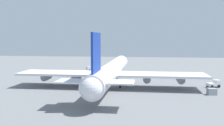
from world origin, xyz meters
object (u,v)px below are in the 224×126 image
object	(u,v)px
cargo_loader	(91,68)
maintenance_van	(97,70)
fuel_truck	(182,75)
cargo_airplane	(112,71)
safety_cone_nose	(113,73)
catering_truck	(214,84)
cargo_container_fore	(212,92)

from	to	relation	value
cargo_loader	maintenance_van	size ratio (longest dim) A/B	0.94
fuel_truck	cargo_airplane	bearing A→B (deg)	132.10
maintenance_van	safety_cone_nose	bearing A→B (deg)	-111.26
cargo_airplane	cargo_loader	distance (m)	45.70
catering_truck	fuel_truck	bearing A→B (deg)	18.93
maintenance_van	safety_cone_nose	distance (m)	9.22
cargo_airplane	maintenance_van	bearing A→B (deg)	18.48
catering_truck	cargo_loader	bearing A→B (deg)	52.38
maintenance_van	cargo_container_fore	world-z (taller)	maintenance_van
safety_cone_nose	fuel_truck	bearing A→B (deg)	-105.74
cargo_container_fore	safety_cone_nose	world-z (taller)	cargo_container_fore
catering_truck	safety_cone_nose	bearing A→B (deg)	51.30
cargo_loader	maintenance_van	xyz separation A→B (m)	(-5.62, -4.58, -0.06)
cargo_loader	catering_truck	xyz separation A→B (m)	(-39.81, -51.65, 0.07)
cargo_loader	safety_cone_nose	size ratio (longest dim) A/B	9.04
cargo_airplane	cargo_loader	xyz separation A→B (m)	(42.27, 16.83, -4.30)
fuel_truck	catering_truck	distance (m)	23.40
catering_truck	safety_cone_nose	size ratio (longest dim) A/B	8.86
maintenance_van	catering_truck	xyz separation A→B (m)	(-34.18, -47.07, 0.13)
cargo_loader	maintenance_van	world-z (taller)	cargo_loader
fuel_truck	safety_cone_nose	world-z (taller)	fuel_truck
cargo_loader	catering_truck	world-z (taller)	catering_truck
maintenance_van	safety_cone_nose	xyz separation A→B (m)	(-3.33, -8.56, -0.81)
maintenance_van	cargo_container_fore	bearing A→B (deg)	-137.02
cargo_loader	fuel_truck	distance (m)	47.47
cargo_loader	catering_truck	size ratio (longest dim) A/B	1.02
fuel_truck	maintenance_van	bearing A→B (deg)	73.03
maintenance_van	cargo_container_fore	distance (m)	63.53
maintenance_van	catering_truck	bearing A→B (deg)	-125.99
fuel_truck	catering_truck	world-z (taller)	catering_truck
cargo_loader	safety_cone_nose	world-z (taller)	cargo_loader
cargo_loader	fuel_truck	size ratio (longest dim) A/B	1.12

